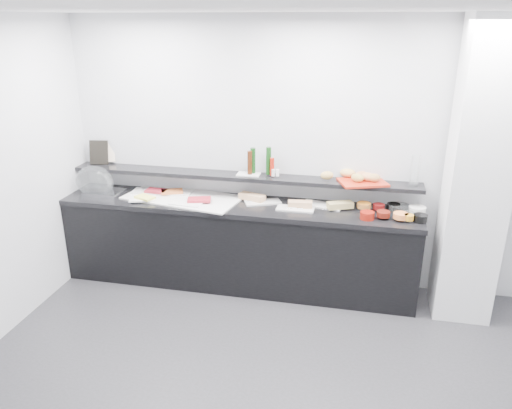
% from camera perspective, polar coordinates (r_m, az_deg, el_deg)
% --- Properties ---
extents(ground, '(5.00, 5.00, 0.00)m').
position_cam_1_polar(ground, '(3.92, 2.09, -21.97)').
color(ground, '#2D2D30').
rests_on(ground, ground).
extents(back_wall, '(5.00, 0.02, 2.70)m').
position_cam_1_polar(back_wall, '(5.04, 6.36, 5.49)').
color(back_wall, silver).
rests_on(back_wall, ground).
extents(ceiling, '(5.00, 5.00, 0.00)m').
position_cam_1_polar(ceiling, '(2.89, 2.83, 21.54)').
color(ceiling, white).
rests_on(ceiling, back_wall).
extents(column, '(0.50, 0.50, 2.70)m').
position_cam_1_polar(column, '(4.79, 24.01, 3.01)').
color(column, silver).
rests_on(column, ground).
extents(buffet_cabinet, '(3.60, 0.60, 0.85)m').
position_cam_1_polar(buffet_cabinet, '(5.20, -2.12, -4.79)').
color(buffet_cabinet, black).
rests_on(buffet_cabinet, ground).
extents(counter_top, '(3.62, 0.62, 0.05)m').
position_cam_1_polar(counter_top, '(5.03, -2.18, -0.15)').
color(counter_top, black).
rests_on(counter_top, buffet_cabinet).
extents(wall_shelf, '(3.60, 0.25, 0.04)m').
position_cam_1_polar(wall_shelf, '(5.10, -1.74, 3.21)').
color(wall_shelf, black).
rests_on(wall_shelf, back_wall).
extents(cloche_base, '(0.40, 0.28, 0.04)m').
position_cam_1_polar(cloche_base, '(5.52, -16.91, 1.35)').
color(cloche_base, '#B1B3B8').
rests_on(cloche_base, counter_top).
extents(cloche_dome, '(0.43, 0.30, 0.34)m').
position_cam_1_polar(cloche_dome, '(5.56, -17.98, 2.53)').
color(cloche_dome, white).
rests_on(cloche_dome, cloche_base).
extents(linen_runner, '(1.26, 0.76, 0.01)m').
position_cam_1_polar(linen_runner, '(5.22, -8.38, 0.81)').
color(linen_runner, silver).
rests_on(linen_runner, counter_top).
extents(platter_meat_a, '(0.31, 0.22, 0.01)m').
position_cam_1_polar(platter_meat_a, '(5.43, -12.34, 1.52)').
color(platter_meat_a, silver).
rests_on(platter_meat_a, linen_runner).
extents(food_meat_a, '(0.23, 0.15, 0.02)m').
position_cam_1_polar(food_meat_a, '(5.36, -11.31, 1.55)').
color(food_meat_a, maroon).
rests_on(food_meat_a, platter_meat_a).
extents(platter_salmon, '(0.35, 0.24, 0.01)m').
position_cam_1_polar(platter_salmon, '(5.34, -9.12, 1.41)').
color(platter_salmon, white).
rests_on(platter_salmon, linen_runner).
extents(food_salmon, '(0.26, 0.22, 0.02)m').
position_cam_1_polar(food_salmon, '(5.31, -9.57, 1.48)').
color(food_salmon, '#CA5F29').
rests_on(food_salmon, platter_salmon).
extents(platter_cheese, '(0.30, 0.25, 0.01)m').
position_cam_1_polar(platter_cheese, '(5.21, -12.82, 0.65)').
color(platter_cheese, white).
rests_on(platter_cheese, linen_runner).
extents(food_cheese, '(0.23, 0.19, 0.02)m').
position_cam_1_polar(food_cheese, '(5.19, -12.58, 0.80)').
color(food_cheese, '#F2E95E').
rests_on(food_cheese, platter_cheese).
extents(platter_meat_b, '(0.34, 0.24, 0.01)m').
position_cam_1_polar(platter_meat_b, '(5.03, -7.88, 0.25)').
color(platter_meat_b, white).
rests_on(platter_meat_b, linen_runner).
extents(food_meat_b, '(0.26, 0.20, 0.02)m').
position_cam_1_polar(food_meat_b, '(5.03, -6.51, 0.56)').
color(food_meat_b, maroon).
rests_on(food_meat_b, platter_meat_b).
extents(sandwich_plate_left, '(0.39, 0.29, 0.01)m').
position_cam_1_polar(sandwich_plate_left, '(5.02, 0.79, 0.26)').
color(sandwich_plate_left, silver).
rests_on(sandwich_plate_left, counter_top).
extents(sandwich_food_left, '(0.29, 0.18, 0.06)m').
position_cam_1_polar(sandwich_food_left, '(5.07, -0.44, 0.88)').
color(sandwich_food_left, tan).
rests_on(sandwich_food_left, sandwich_plate_left).
extents(tongs_left, '(0.16, 0.03, 0.01)m').
position_cam_1_polar(tongs_left, '(5.02, -0.25, 0.38)').
color(tongs_left, silver).
rests_on(tongs_left, sandwich_plate_left).
extents(sandwich_plate_mid, '(0.36, 0.16, 0.01)m').
position_cam_1_polar(sandwich_plate_mid, '(4.87, 4.51, -0.49)').
color(sandwich_plate_mid, silver).
rests_on(sandwich_plate_mid, counter_top).
extents(sandwich_food_mid, '(0.24, 0.11, 0.06)m').
position_cam_1_polar(sandwich_food_mid, '(4.88, 5.07, 0.04)').
color(sandwich_food_mid, tan).
rests_on(sandwich_food_mid, sandwich_plate_mid).
extents(tongs_mid, '(0.16, 0.01, 0.01)m').
position_cam_1_polar(tongs_mid, '(4.85, 4.43, -0.43)').
color(tongs_mid, silver).
rests_on(tongs_mid, sandwich_plate_mid).
extents(sandwich_plate_right, '(0.43, 0.27, 0.01)m').
position_cam_1_polar(sandwich_plate_right, '(4.99, 7.58, -0.08)').
color(sandwich_plate_right, white).
rests_on(sandwich_plate_right, counter_top).
extents(sandwich_food_right, '(0.27, 0.19, 0.06)m').
position_cam_1_polar(sandwich_food_right, '(4.91, 9.59, -0.07)').
color(sandwich_food_right, tan).
rests_on(sandwich_food_right, sandwich_plate_right).
extents(tongs_right, '(0.15, 0.06, 0.01)m').
position_cam_1_polar(tongs_right, '(4.87, 8.37, -0.52)').
color(tongs_right, silver).
rests_on(tongs_right, sandwich_plate_right).
extents(bowl_glass_fruit, '(0.19, 0.19, 0.07)m').
position_cam_1_polar(bowl_glass_fruit, '(4.95, 12.24, -0.21)').
color(bowl_glass_fruit, silver).
rests_on(bowl_glass_fruit, counter_top).
extents(fill_glass_fruit, '(0.16, 0.16, 0.05)m').
position_cam_1_polar(fill_glass_fruit, '(4.94, 12.25, -0.09)').
color(fill_glass_fruit, orange).
rests_on(fill_glass_fruit, bowl_glass_fruit).
extents(bowl_black_jam, '(0.13, 0.13, 0.07)m').
position_cam_1_polar(bowl_black_jam, '(5.00, 15.43, -0.29)').
color(bowl_black_jam, black).
rests_on(bowl_black_jam, counter_top).
extents(fill_black_jam, '(0.13, 0.13, 0.05)m').
position_cam_1_polar(fill_black_jam, '(4.94, 13.85, -0.23)').
color(fill_black_jam, '#5C0D0D').
rests_on(fill_black_jam, bowl_black_jam).
extents(bowl_glass_cream, '(0.26, 0.26, 0.07)m').
position_cam_1_polar(bowl_glass_cream, '(4.98, 16.04, -0.43)').
color(bowl_glass_cream, white).
rests_on(bowl_glass_cream, counter_top).
extents(fill_glass_cream, '(0.20, 0.20, 0.05)m').
position_cam_1_polar(fill_glass_cream, '(4.97, 17.96, -0.52)').
color(fill_glass_cream, white).
rests_on(fill_glass_cream, bowl_glass_cream).
extents(bowl_red_jam, '(0.14, 0.14, 0.07)m').
position_cam_1_polar(bowl_red_jam, '(4.73, 12.59, -1.22)').
color(bowl_red_jam, maroon).
rests_on(bowl_red_jam, counter_top).
extents(fill_red_jam, '(0.14, 0.14, 0.05)m').
position_cam_1_polar(fill_red_jam, '(4.77, 14.35, -1.06)').
color(fill_red_jam, '#54140C').
rests_on(fill_red_jam, bowl_red_jam).
extents(bowl_glass_salmon, '(0.16, 0.16, 0.07)m').
position_cam_1_polar(bowl_glass_salmon, '(4.81, 16.82, -1.26)').
color(bowl_glass_salmon, white).
rests_on(bowl_glass_salmon, counter_top).
extents(fill_glass_salmon, '(0.16, 0.16, 0.05)m').
position_cam_1_polar(fill_glass_salmon, '(4.77, 16.21, -1.24)').
color(fill_glass_salmon, orange).
rests_on(fill_glass_salmon, bowl_glass_salmon).
extents(bowl_black_fruit, '(0.16, 0.16, 0.07)m').
position_cam_1_polar(bowl_black_fruit, '(4.80, 18.28, -1.49)').
color(bowl_black_fruit, black).
rests_on(bowl_black_fruit, counter_top).
extents(fill_black_fruit, '(0.09, 0.09, 0.05)m').
position_cam_1_polar(fill_black_fruit, '(4.75, 17.06, -1.41)').
color(fill_black_fruit, orange).
rests_on(fill_black_fruit, bowl_black_fruit).
extents(framed_print, '(0.21, 0.10, 0.26)m').
position_cam_1_polar(framed_print, '(5.71, -17.52, 5.70)').
color(framed_print, black).
rests_on(framed_print, wall_shelf).
extents(print_art, '(0.19, 0.12, 0.22)m').
position_cam_1_polar(print_art, '(5.70, -16.81, 5.76)').
color(print_art, beige).
rests_on(print_art, framed_print).
extents(condiment_tray, '(0.24, 0.15, 0.01)m').
position_cam_1_polar(condiment_tray, '(5.09, -0.86, 3.47)').
color(condiment_tray, white).
rests_on(condiment_tray, wall_shelf).
extents(bottle_green_a, '(0.06, 0.06, 0.26)m').
position_cam_1_polar(bottle_green_a, '(5.08, -0.35, 5.05)').
color(bottle_green_a, '#103B12').
rests_on(bottle_green_a, condiment_tray).
extents(bottle_brown, '(0.06, 0.06, 0.24)m').
position_cam_1_polar(bottle_brown, '(5.04, -0.72, 4.79)').
color(bottle_brown, '#3E1C0B').
rests_on(bottle_brown, condiment_tray).
extents(bottle_green_b, '(0.07, 0.07, 0.28)m').
position_cam_1_polar(bottle_green_b, '(5.04, 1.45, 5.02)').
color(bottle_green_b, '#103B10').
rests_on(bottle_green_b, condiment_tray).
extents(bottle_hot, '(0.04, 0.04, 0.18)m').
position_cam_1_polar(bottle_hot, '(5.01, 1.85, 4.34)').
color(bottle_hot, '#A4180B').
rests_on(bottle_hot, condiment_tray).
extents(shaker_salt, '(0.04, 0.04, 0.07)m').
position_cam_1_polar(shaker_salt, '(5.00, 1.98, 3.65)').
color(shaker_salt, silver).
rests_on(shaker_salt, condiment_tray).
extents(shaker_pepper, '(0.04, 0.04, 0.07)m').
position_cam_1_polar(shaker_pepper, '(5.00, 2.47, 3.65)').
color(shaker_pepper, white).
rests_on(shaker_pepper, condiment_tray).
extents(bread_tray, '(0.52, 0.44, 0.02)m').
position_cam_1_polar(bread_tray, '(4.93, 12.09, 2.50)').
color(bread_tray, red).
rests_on(bread_tray, wall_shelf).
extents(bread_roll_nw, '(0.16, 0.11, 0.08)m').
position_cam_1_polar(bread_roll_nw, '(5.03, 10.43, 3.57)').
color(bread_roll_nw, tan).
rests_on(bread_roll_nw, bread_tray).
extents(bread_roll_ne, '(0.16, 0.13, 0.08)m').
position_cam_1_polar(bread_roll_ne, '(4.97, 11.94, 3.28)').
color(bread_roll_ne, '#BC7347').
rests_on(bread_roll_ne, bread_tray).
extents(bread_roll_sw, '(0.15, 0.13, 0.08)m').
position_cam_1_polar(bread_roll_sw, '(4.91, 8.12, 3.31)').
color(bread_roll_sw, tan).
rests_on(bread_roll_sw, bread_tray).
extents(bread_roll_s, '(0.14, 0.12, 0.08)m').
position_cam_1_polar(bread_roll_s, '(4.89, 11.51, 3.00)').
color(bread_roll_s, '#B19343').
rests_on(bread_roll_s, bread_tray).
extents(bread_roll_se, '(0.13, 0.09, 0.08)m').
position_cam_1_polar(bread_roll_se, '(4.92, 13.29, 3.00)').
color(bread_roll_se, '#B28244').
rests_on(bread_roll_se, bread_tray).
extents(bread_roll_mide, '(0.18, 0.15, 0.08)m').
position_cam_1_polar(bread_roll_mide, '(4.94, 12.64, 3.11)').
color(bread_roll_mide, '#CC844E').
rests_on(bread_roll_mide, bread_tray).
extents(carafe, '(0.11, 0.11, 0.30)m').
position_cam_1_polar(carafe, '(4.94, 17.71, 3.70)').
color(carafe, white).
rests_on(carafe, wall_shelf).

